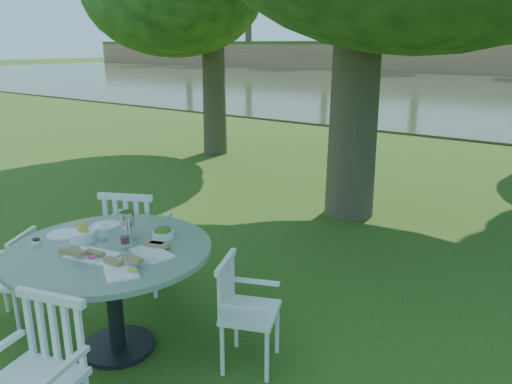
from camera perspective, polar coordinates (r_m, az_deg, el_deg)
ground at (r=5.20m, az=-1.31°, el=-9.53°), size 140.00×140.00×0.00m
table at (r=3.90m, az=-16.22°, el=-8.15°), size 1.50×1.50×0.85m
chair_ne at (r=3.70m, az=-1.90°, el=-12.67°), size 0.52×0.53×0.82m
chair_nw at (r=4.80m, az=-13.83°, el=-4.62°), size 0.67×0.65×1.00m
chair_sw at (r=4.61m, az=-25.79°, el=-8.29°), size 0.54×0.55×0.81m
chair_se at (r=3.23m, az=-23.12°, el=-17.59°), size 0.57×0.55×0.93m
tableware at (r=3.87m, az=-15.95°, el=-5.11°), size 1.19×0.83×0.22m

